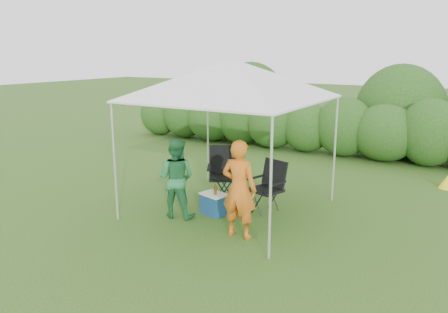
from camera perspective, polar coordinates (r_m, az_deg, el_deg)
The scene contains 9 objects.
ground at distance 8.05m, azimuth -0.84°, elevation -7.95°, with size 70.00×70.00×0.00m, color #365C1D.
hedge at distance 13.14m, azimuth 13.20°, elevation 3.84°, with size 13.94×1.53×1.80m.
canopy at distance 7.94m, azimuth 1.03°, elevation 10.02°, with size 3.10×3.10×2.83m.
chair_right at distance 8.25m, azimuth 5.95°, elevation -3.45°, with size 0.71×0.68×0.97m.
chair_left at distance 8.89m, azimuth 0.03°, elevation -1.70°, with size 0.84×0.83×1.08m.
man at distance 6.99m, azimuth 1.98°, elevation -4.28°, with size 0.59×0.39×1.62m, color orange.
woman at distance 7.93m, azimuth -6.28°, elevation -2.80°, with size 0.71×0.55×1.46m, color #277740.
cooler at distance 8.15m, azimuth -1.31°, elevation -6.16°, with size 0.55×0.46×0.40m.
bottle at distance 7.99m, azimuth -1.11°, elevation -4.28°, with size 0.06×0.06×0.21m, color #592D0C.
Camera 1 is at (3.95, -6.37, 2.93)m, focal length 35.00 mm.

